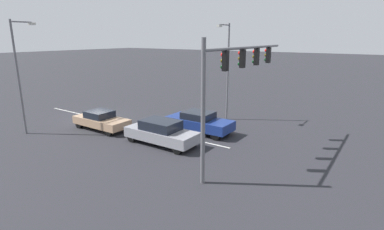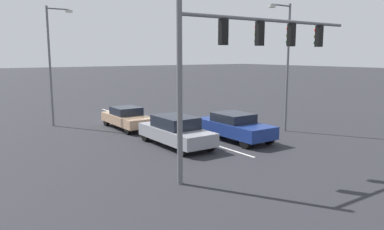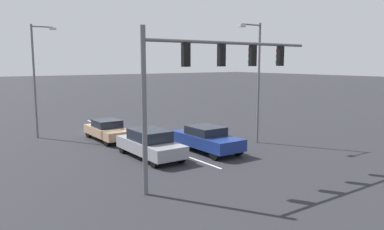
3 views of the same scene
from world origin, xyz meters
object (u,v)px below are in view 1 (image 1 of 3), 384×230
car_navy_leftlane_front (199,122)px  street_lamp_left_shoulder (227,66)px  traffic_signal_gantry (236,71)px  street_lamp_right_shoulder (20,70)px  car_gray_midlane_front (161,132)px  car_tan_midlane_second (101,120)px

car_navy_leftlane_front → street_lamp_left_shoulder: size_ratio=0.63×
traffic_signal_gantry → street_lamp_right_shoulder: 14.60m
car_gray_midlane_front → car_tan_midlane_second: bearing=-89.3°
car_gray_midlane_front → street_lamp_right_shoulder: (3.56, -9.19, 3.62)m
car_navy_leftlane_front → street_lamp_right_shoulder: 12.56m
traffic_signal_gantry → street_lamp_right_shoulder: bearing=-75.0°
car_tan_midlane_second → street_lamp_left_shoulder: (-7.41, 6.25, 3.68)m
traffic_signal_gantry → street_lamp_right_shoulder: (3.78, -14.09, -0.47)m
street_lamp_right_shoulder → street_lamp_left_shoulder: street_lamp_right_shoulder is taller
car_tan_midlane_second → street_lamp_right_shoulder: (3.49, -3.54, 3.71)m
street_lamp_right_shoulder → street_lamp_left_shoulder: bearing=138.0°
car_tan_midlane_second → street_lamp_right_shoulder: 6.20m
car_navy_leftlane_front → car_gray_midlane_front: bearing=-10.7°
car_gray_midlane_front → traffic_signal_gantry: size_ratio=0.52×
traffic_signal_gantry → street_lamp_left_shoulder: bearing=-148.9°
car_gray_midlane_front → car_navy_leftlane_front: car_gray_midlane_front is taller
car_navy_leftlane_front → street_lamp_left_shoulder: bearing=-179.6°
car_navy_leftlane_front → street_lamp_right_shoulder: (6.93, -9.82, 3.63)m
street_lamp_right_shoulder → car_tan_midlane_second: bearing=134.5°
street_lamp_left_shoulder → car_navy_leftlane_front: bearing=0.4°
car_gray_midlane_front → car_tan_midlane_second: (0.07, -5.65, -0.09)m
car_gray_midlane_front → car_navy_leftlane_front: (-3.37, 0.64, -0.02)m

